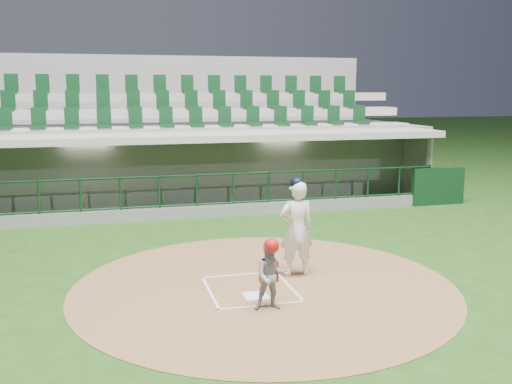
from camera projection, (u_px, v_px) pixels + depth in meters
ground at (246, 284)px, 10.85m from camera, size 120.00×120.00×0.00m
dirt_circle at (264, 286)px, 10.73m from camera, size 7.20×7.20×0.01m
home_plate at (256, 296)px, 10.18m from camera, size 0.43×0.43×0.02m
batter_box_chalk at (250, 289)px, 10.56m from camera, size 1.55×1.80×0.01m
dugout_structure at (193, 176)px, 18.18m from camera, size 16.40×3.70×3.00m
seating_deck at (176, 151)px, 20.98m from camera, size 17.00×6.72×5.15m
batter at (296, 227)px, 11.18m from camera, size 0.89×0.88×1.98m
catcher at (271, 274)px, 9.51m from camera, size 0.61×0.51×1.23m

